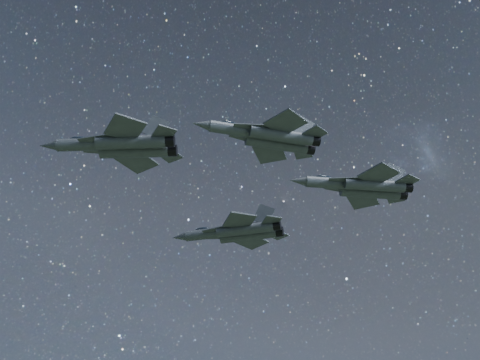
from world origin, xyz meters
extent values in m
cylinder|color=#373E45|center=(-17.11, -6.57, 147.81)|extent=(7.92, 2.99, 1.63)
cone|color=#373E45|center=(-22.06, -5.68, 147.81)|extent=(2.73, 1.89, 1.47)
ellipsoid|color=black|center=(-18.35, -6.35, 148.60)|extent=(2.65, 1.53, 0.81)
cube|color=#373E45|center=(-11.75, -7.54, 147.76)|extent=(8.73, 3.08, 1.36)
cylinder|color=#373E45|center=(-11.53, -8.65, 147.29)|extent=(8.95, 3.17, 1.63)
cylinder|color=#373E45|center=(-11.15, -6.59, 147.29)|extent=(8.95, 3.17, 1.63)
cylinder|color=black|center=(-6.78, -9.51, 147.29)|extent=(1.61, 1.73, 1.51)
cylinder|color=black|center=(-6.41, -7.45, 147.29)|extent=(1.61, 1.73, 1.51)
cube|color=#373E45|center=(-15.51, -8.30, 147.69)|extent=(5.49, 3.05, 0.13)
cube|color=#373E45|center=(-15.00, -5.52, 147.69)|extent=(5.46, 1.22, 0.13)
cube|color=#373E45|center=(-12.18, -11.09, 147.50)|extent=(5.37, 5.66, 0.21)
cube|color=#373E45|center=(-10.91, -4.08, 147.50)|extent=(5.97, 6.01, 0.21)
cube|color=#373E45|center=(-7.44, -10.77, 147.50)|extent=(3.15, 3.28, 0.16)
cube|color=#373E45|center=(-6.58, -6.03, 147.50)|extent=(3.53, 3.55, 0.16)
cube|color=#373E45|center=(-8.58, -9.45, 149.28)|extent=(3.56, 1.10, 3.73)
cube|color=#373E45|center=(-8.12, -6.87, 149.28)|extent=(3.65, 0.63, 3.73)
cylinder|color=#373E45|center=(0.73, 16.39, 147.90)|extent=(8.30, 4.70, 1.74)
cone|color=#373E45|center=(-4.23, 18.40, 147.90)|extent=(3.06, 2.45, 1.56)
ellipsoid|color=black|center=(-0.51, 16.89, 148.73)|extent=(2.90, 2.08, 0.86)
cube|color=#373E45|center=(6.10, 14.22, 147.84)|extent=(9.10, 4.98, 1.45)
cylinder|color=#373E45|center=(6.09, 13.02, 147.34)|extent=(9.33, 5.12, 1.74)
cylinder|color=#373E45|center=(6.93, 15.09, 147.34)|extent=(9.33, 5.12, 1.74)
cylinder|color=black|center=(10.85, 11.10, 147.34)|extent=(1.94, 2.03, 1.60)
cylinder|color=black|center=(11.68, 13.16, 147.34)|extent=(1.94, 2.03, 1.60)
cube|color=#373E45|center=(2.02, 14.25, 147.77)|extent=(5.53, 4.19, 0.13)
cube|color=#373E45|center=(3.15, 17.04, 147.77)|extent=(5.92, 2.31, 0.13)
cube|color=#373E45|center=(4.89, 10.62, 147.56)|extent=(5.00, 5.45, 0.22)
cube|color=#373E45|center=(7.73, 17.65, 147.56)|extent=(6.37, 6.24, 0.22)
cube|color=#373E45|center=(9.89, 9.92, 147.56)|extent=(2.93, 3.11, 0.17)
cube|color=#373E45|center=(11.81, 14.67, 147.56)|extent=(3.77, 3.73, 0.17)
cube|color=#373E45|center=(8.99, 11.55, 149.46)|extent=(3.54, 1.90, 3.97)
cube|color=#373E45|center=(10.03, 14.13, 149.46)|extent=(3.76, 1.33, 3.97)
cylinder|color=#373E45|center=(1.21, -14.32, 146.16)|extent=(6.88, 2.20, 1.43)
cone|color=#373E45|center=(-3.15, -14.82, 146.16)|extent=(2.33, 1.52, 1.28)
ellipsoid|color=black|center=(0.12, -14.44, 146.84)|extent=(2.27, 1.20, 0.70)
cube|color=#373E45|center=(5.93, -13.77, 146.11)|extent=(7.60, 2.23, 1.19)
cylinder|color=#373E45|center=(6.39, -14.63, 145.70)|extent=(7.79, 2.30, 1.43)
cylinder|color=#373E45|center=(6.18, -12.82, 145.70)|extent=(7.79, 2.30, 1.43)
cylinder|color=black|center=(10.57, -14.15, 145.70)|extent=(1.33, 1.44, 1.32)
cylinder|color=black|center=(10.36, -12.33, 145.70)|extent=(1.33, 1.44, 1.32)
cube|color=#373E45|center=(2.98, -15.35, 146.05)|extent=(4.81, 1.36, 0.11)
cube|color=#373E45|center=(2.70, -12.90, 146.05)|extent=(4.83, 2.40, 0.11)
cube|color=#373E45|center=(6.47, -16.83, 145.88)|extent=(5.16, 5.24, 0.18)
cube|color=#373E45|center=(5.75, -10.66, 145.88)|extent=(4.82, 5.04, 0.18)
cube|color=#373E45|center=(10.34, -15.37, 145.88)|extent=(3.05, 3.09, 0.14)
cube|color=#373E45|center=(9.86, -11.20, 145.88)|extent=(2.84, 2.93, 0.14)
cube|color=#373E45|center=(9.05, -14.55, 147.43)|extent=(3.19, 0.50, 3.25)
cube|color=#373E45|center=(8.79, -12.29, 147.43)|extent=(3.14, 0.77, 3.25)
cylinder|color=#373E45|center=(14.76, -6.81, 144.56)|extent=(7.05, 1.59, 1.48)
cone|color=#373E45|center=(10.20, -6.74, 144.56)|extent=(2.30, 1.36, 1.33)
ellipsoid|color=black|center=(13.62, -6.79, 145.28)|extent=(2.28, 1.03, 0.73)
cube|color=#373E45|center=(19.70, -6.88, 144.52)|extent=(7.81, 1.54, 1.24)
cylinder|color=#373E45|center=(20.07, -7.84, 144.09)|extent=(8.01, 1.60, 1.48)
cylinder|color=#373E45|center=(20.10, -5.94, 144.09)|extent=(8.01, 1.60, 1.48)
cylinder|color=black|center=(24.44, -7.90, 144.09)|extent=(1.26, 1.39, 1.37)
cylinder|color=black|center=(24.47, -6.00, 144.09)|extent=(1.26, 1.39, 1.37)
cube|color=#373E45|center=(16.45, -8.12, 144.45)|extent=(5.05, 2.04, 0.11)
cube|color=#373E45|center=(16.49, -5.55, 144.45)|extent=(5.05, 1.90, 0.11)
cube|color=#373E45|center=(19.85, -10.11, 144.28)|extent=(5.21, 5.37, 0.19)
cube|color=#373E45|center=(19.94, -3.65, 144.28)|extent=(5.25, 5.39, 0.19)
cube|color=#373E45|center=(24.04, -9.13, 144.28)|extent=(3.07, 3.14, 0.14)
cube|color=#373E45|center=(24.11, -4.76, 144.28)|extent=(3.10, 3.16, 0.14)
cube|color=#373E45|center=(22.82, -8.11, 145.90)|extent=(3.30, 0.47, 3.38)
cube|color=#373E45|center=(22.86, -5.74, 145.90)|extent=(3.31, 0.43, 3.38)
camera|label=1|loc=(-5.72, -66.73, 105.62)|focal=42.00mm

